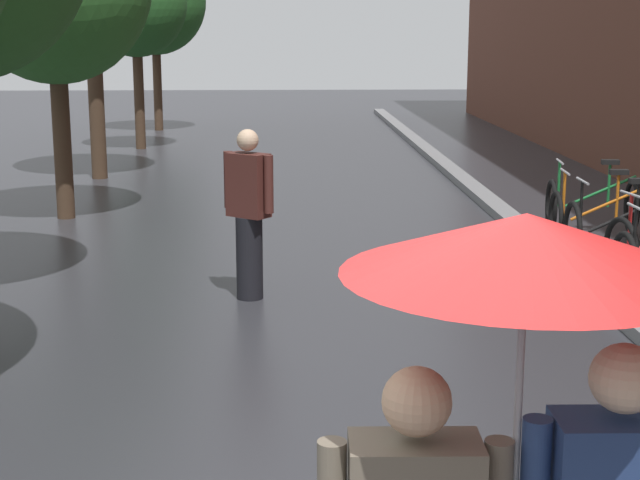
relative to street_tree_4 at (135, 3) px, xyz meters
The scene contains 8 objects.
kerb_strip 11.11m from the street_tree_4, 54.43° to the right, with size 0.30×36.00×0.12m, color slate.
street_tree_4 is the anchor object (origin of this frame).
street_tree_5 4.06m from the street_tree_4, 91.31° to the left, with size 2.61×2.61×4.66m.
parked_bicycle_6 13.28m from the street_tree_4, 57.98° to the right, with size 1.11×0.74×0.96m.
parked_bicycle_7 12.71m from the street_tree_4, 56.23° to the right, with size 1.13×0.78×0.96m.
parked_bicycle_8 12.11m from the street_tree_4, 53.05° to the right, with size 1.15×0.82×0.96m.
couple_under_umbrella 19.37m from the street_tree_4, 78.65° to the right, with size 1.20×1.08×2.07m.
pedestrian_walking_midground 12.88m from the street_tree_4, 77.34° to the right, with size 0.48×0.42×1.66m.
Camera 1 is at (0.08, -2.92, 2.58)m, focal length 54.60 mm.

